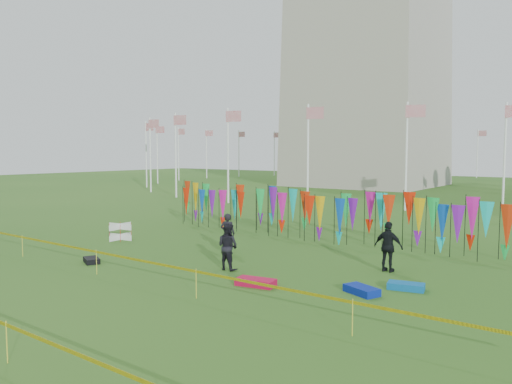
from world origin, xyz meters
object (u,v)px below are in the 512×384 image
Objects in this scene: box_kite at (120,232)px; person_right at (388,247)px; kite_bag_teal at (406,286)px; person_mid at (228,246)px; person_left at (228,233)px; kite_bag_blue at (362,290)px; kite_bag_red at (256,282)px; kite_bag_black at (92,260)px.

box_kite is 0.45× the size of person_right.
person_mid is at bearing -167.99° from kite_bag_teal.
kite_bag_teal is (8.18, -0.94, -0.76)m from person_left.
person_mid is 5.39m from kite_bag_blue.
person_right is 5.26m from kite_bag_red.
kite_bag_red reaches higher than kite_bag_teal.
kite_bag_red reaches higher than kite_bag_blue.
person_left is 2.97m from person_mid.
person_mid is at bearing 151.74° from kite_bag_red.
kite_bag_teal is at bearing 31.29° from kite_bag_red.
person_mid reaches higher than kite_bag_black.
kite_bag_teal is at bearing 127.11° from person_right.
person_left is at bearing 173.46° from kite_bag_teal.
kite_bag_blue is 1.59m from kite_bag_teal.
person_left reaches higher than kite_bag_blue.
person_mid is (8.27, -1.58, 0.45)m from box_kite.
box_kite is 0.48× the size of person_mid.
person_mid reaches higher than person_left.
person_right is 3.34m from kite_bag_blue.
person_left is 5.63m from kite_bag_black.
kite_bag_black is at bearing -170.73° from kite_bag_red.
kite_bag_blue is (7.25, -2.22, -0.75)m from person_left.
kite_bag_blue is 0.98× the size of kite_bag_teal.
kite_bag_red is at bearing -14.75° from box_kite.
kite_bag_black is at bearing -50.61° from box_kite.
person_left is 6.88m from person_right.
kite_bag_blue is 0.85× the size of kite_bag_red.
person_left is 1.00× the size of person_mid.
kite_bag_teal is (14.54, -0.25, -0.31)m from box_kite.
kite_bag_red is at bearing 152.09° from person_mid.
person_left is 0.94× the size of person_right.
person_mid is 1.58× the size of kite_bag_blue.
kite_bag_black is at bearing 30.84° from person_left.
box_kite is 0.65× the size of kite_bag_red.
person_right is 2.10× the size of kite_bag_black.
person_left is at bearing 139.87° from kite_bag_red.
kite_bag_black is (-9.94, -5.60, -0.82)m from person_right.
person_left is 8.27m from kite_bag_teal.
kite_bag_black is at bearing -162.02° from kite_bag_teal.
person_right is at bearing 29.39° from kite_bag_black.
person_left is at bearing 9.90° from person_right.
person_right reaches higher than box_kite.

